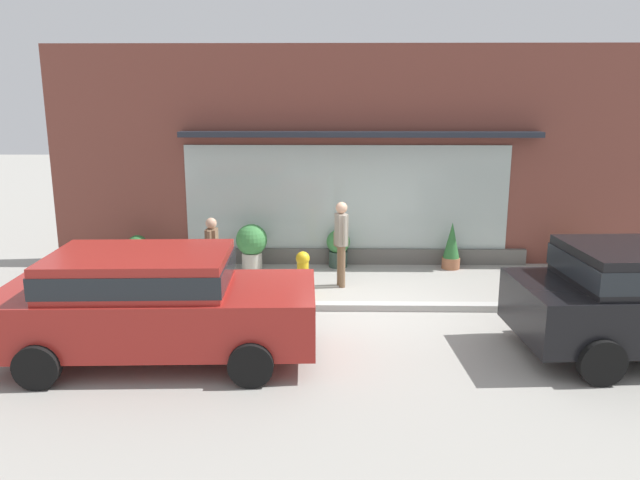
# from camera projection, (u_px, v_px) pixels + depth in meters

# --- Properties ---
(ground_plane) EXTENTS (60.00, 60.00, 0.00)m
(ground_plane) POSITION_uv_depth(u_px,v_px,m) (365.00, 306.00, 11.42)
(ground_plane) COLOR #9E9B93
(curb_strip) EXTENTS (14.00, 0.24, 0.12)m
(curb_strip) POSITION_uv_depth(u_px,v_px,m) (365.00, 306.00, 11.21)
(curb_strip) COLOR #B2B2AD
(curb_strip) RESTS_ON ground_plane
(storefront) EXTENTS (14.00, 0.81, 4.91)m
(storefront) POSITION_uv_depth(u_px,v_px,m) (358.00, 159.00, 13.97)
(storefront) COLOR brown
(storefront) RESTS_ON ground_plane
(fire_hydrant) EXTENTS (0.41, 0.37, 0.90)m
(fire_hydrant) POSITION_uv_depth(u_px,v_px,m) (303.00, 274.00, 11.85)
(fire_hydrant) COLOR gold
(fire_hydrant) RESTS_ON ground_plane
(pedestrian_with_handbag) EXTENTS (0.29, 0.62, 1.75)m
(pedestrian_with_handbag) POSITION_uv_depth(u_px,v_px,m) (341.00, 238.00, 12.39)
(pedestrian_with_handbag) COLOR brown
(pedestrian_with_handbag) RESTS_ON ground_plane
(pedestrian_passerby) EXTENTS (0.21, 0.47, 1.57)m
(pedestrian_passerby) POSITION_uv_depth(u_px,v_px,m) (212.00, 252.00, 11.69)
(pedestrian_passerby) COLOR #333847
(pedestrian_passerby) RESTS_ON ground_plane
(parked_car_red) EXTENTS (4.62, 2.20, 1.62)m
(parked_car_red) POSITION_uv_depth(u_px,v_px,m) (153.00, 300.00, 8.93)
(parked_car_red) COLOR maroon
(parked_car_red) RESTS_ON ground_plane
(potted_plant_by_entrance) EXTENTS (0.47, 0.47, 0.78)m
(potted_plant_by_entrance) POSITION_uv_depth(u_px,v_px,m) (138.00, 249.00, 13.75)
(potted_plant_by_entrance) COLOR #33473D
(potted_plant_by_entrance) RESTS_ON ground_plane
(potted_plant_trailing_edge) EXTENTS (0.26, 0.26, 0.45)m
(potted_plant_trailing_edge) POSITION_uv_depth(u_px,v_px,m) (183.00, 259.00, 13.82)
(potted_plant_trailing_edge) COLOR #4C4C51
(potted_plant_trailing_edge) RESTS_ON ground_plane
(potted_plant_window_right) EXTENTS (0.70, 0.70, 1.03)m
(potted_plant_window_right) POSITION_uv_depth(u_px,v_px,m) (252.00, 244.00, 13.71)
(potted_plant_window_right) COLOR #B7B2A3
(potted_plant_window_right) RESTS_ON ground_plane
(potted_plant_window_center) EXTENTS (0.41, 0.41, 1.06)m
(potted_plant_window_center) POSITION_uv_depth(u_px,v_px,m) (452.00, 246.00, 13.79)
(potted_plant_window_center) COLOR #9E6042
(potted_plant_window_center) RESTS_ON ground_plane
(potted_plant_corner_tall) EXTENTS (0.53, 0.53, 0.86)m
(potted_plant_corner_tall) POSITION_uv_depth(u_px,v_px,m) (338.00, 247.00, 13.93)
(potted_plant_corner_tall) COLOR #33473D
(potted_plant_corner_tall) RESTS_ON ground_plane
(potted_plant_low_front) EXTENTS (0.46, 0.46, 0.78)m
(potted_plant_low_front) POSITION_uv_depth(u_px,v_px,m) (570.00, 253.00, 13.59)
(potted_plant_low_front) COLOR #4C4C51
(potted_plant_low_front) RESTS_ON ground_plane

